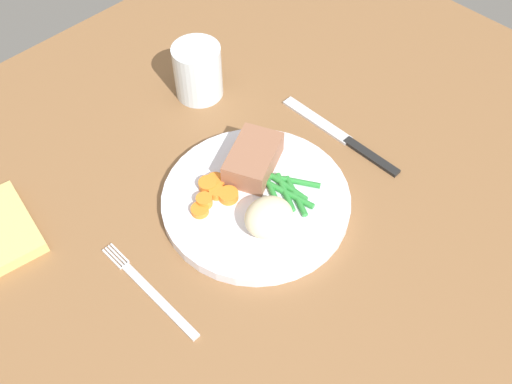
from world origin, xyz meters
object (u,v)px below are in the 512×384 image
meat_portion (253,159)px  dinner_plate (256,201)px  knife (342,137)px  fork (150,291)px  water_glass (198,75)px

meat_portion → dinner_plate: bearing=-130.6°
meat_portion → knife: meat_portion is taller
meat_portion → fork: (-20.92, -4.07, -3.05)cm
meat_portion → fork: size_ratio=0.53×
knife → water_glass: 23.07cm
fork → water_glass: bearing=39.8°
meat_portion → fork: bearing=-169.0°
meat_portion → water_glass: 18.22cm
dinner_plate → meat_portion: size_ratio=2.77×
fork → water_glass: 34.30cm
dinner_plate → water_glass: size_ratio=2.93×
meat_portion → knife: (13.70, -4.10, -3.05)cm
knife → water_glass: water_glass is taller
dinner_plate → meat_portion: (3.27, 3.81, 2.45)cm
fork → knife: 34.61cm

